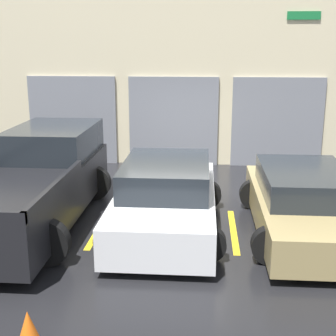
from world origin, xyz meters
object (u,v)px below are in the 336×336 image
sedan_white (166,198)px  sedan_side (304,203)px  pickup_truck (38,181)px  traffic_cone (29,334)px

sedan_white → sedan_side: 2.62m
pickup_truck → traffic_cone: (1.34, -4.22, -0.57)m
traffic_cone → sedan_side: bearing=45.3°
sedan_white → sedan_side: size_ratio=0.98×
sedan_side → traffic_cone: sedan_side is taller
pickup_truck → sedan_white: 2.64m
pickup_truck → sedan_white: size_ratio=1.27×
pickup_truck → traffic_cone: size_ratio=9.83×
pickup_truck → sedan_side: pickup_truck is taller
pickup_truck → sedan_side: size_ratio=1.25×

